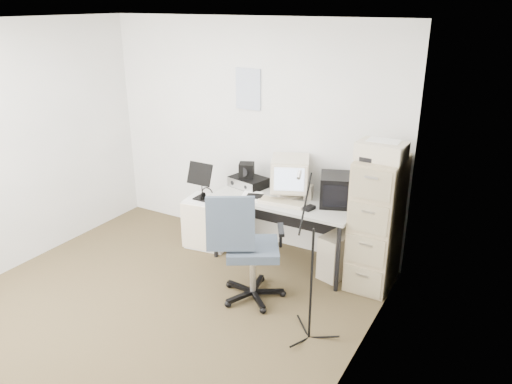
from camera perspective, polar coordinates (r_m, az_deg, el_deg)
The scene contains 23 objects.
floor at distance 4.77m, azimuth -11.76°, elevation -13.23°, with size 3.60×3.60×0.01m, color #3F3723.
ceiling at distance 3.96m, azimuth -14.57°, elevation 18.31°, with size 3.60×3.60×0.01m, color white.
wall_back at distance 5.59m, azimuth -0.62°, elevation 6.62°, with size 3.60×0.02×2.50m, color silver.
wall_left at distance 5.54m, azimuth -27.07°, elevation 4.13°, with size 0.02×3.60×2.50m, color silver.
wall_right at distance 3.33m, azimuth 10.76°, elevation -4.14°, with size 0.02×3.60×2.50m, color silver.
wall_calendar at distance 5.49m, azimuth -0.89°, elevation 11.68°, with size 0.30×0.02×0.44m, color white.
filing_cabinet at distance 4.93m, azimuth 13.60°, elevation -3.44°, with size 0.40×0.60×1.30m, color tan.
printer at distance 4.63m, azimuth 14.17°, elevation 4.56°, with size 0.42×0.29×0.16m, color beige.
desk at distance 5.32m, azimuth 3.41°, elevation -4.34°, with size 1.50×0.70×0.73m, color #A5A5A5.
crt_monitor at distance 5.17m, azimuth 3.90°, elevation 1.71°, with size 0.38×0.39×0.41m, color beige.
crt_tv at distance 5.03m, azimuth 9.27°, elevation 0.26°, with size 0.34×0.36×0.31m, color black.
desk_speaker at distance 5.14m, azimuth 6.02°, elevation -0.01°, with size 0.08×0.08×0.15m, color beige.
keyboard at distance 5.02m, azimuth 2.93°, elevation -1.22°, with size 0.48×0.17×0.03m, color beige.
mouse at distance 4.90m, azimuth 6.11°, elevation -1.83°, with size 0.07×0.12×0.04m, color black.
radio_receiver at distance 5.47m, azimuth -0.86°, elevation 1.16°, with size 0.38×0.27×0.11m, color black.
radio_speaker at distance 5.43m, azimuth -1.08°, elevation 2.52°, with size 0.16×0.15×0.16m, color black.
papers at distance 5.18m, azimuth -0.54°, elevation -0.53°, with size 0.20×0.28×0.02m, color white.
pc_tower at distance 5.20m, azimuth 9.58°, elevation -6.92°, with size 0.22×0.49×0.46m, color beige.
office_chair at distance 4.60m, azimuth -0.37°, elevation -6.31°, with size 0.61×0.61×1.06m, color #3C4552.
side_cart at distance 5.71m, azimuth -5.44°, elevation -3.43°, with size 0.46×0.37×0.57m, color white.
music_stand at distance 5.51m, azimuth -6.23°, elevation 1.29°, with size 0.30×0.16×0.44m, color black.
headphones at distance 5.51m, azimuth -5.56°, elevation -0.52°, with size 0.17×0.17×0.03m, color black.
mic_stand at distance 4.03m, azimuth 6.42°, elevation -8.64°, with size 0.02×0.02×1.32m, color black.
Camera 1 is at (2.72, -2.88, 2.65)m, focal length 35.00 mm.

